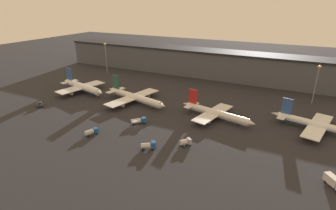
# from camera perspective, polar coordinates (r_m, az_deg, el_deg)

# --- Properties ---
(ground) EXTENTS (600.00, 600.00, 0.00)m
(ground) POSITION_cam_1_polar(r_m,az_deg,el_deg) (124.91, -7.07, -4.59)
(ground) COLOR #26262B
(terminal_building) EXTENTS (249.83, 21.16, 20.42)m
(terminal_building) POSITION_cam_1_polar(r_m,az_deg,el_deg) (206.66, 8.24, 9.03)
(terminal_building) COLOR #4C515B
(terminal_building) RESTS_ON ground
(airplane_0) EXTENTS (41.76, 32.61, 13.99)m
(airplane_0) POSITION_cam_1_polar(r_m,az_deg,el_deg) (176.57, -18.23, 3.76)
(airplane_0) COLOR white
(airplane_0) RESTS_ON ground
(airplane_1) EXTENTS (45.82, 37.42, 13.69)m
(airplane_1) POSITION_cam_1_polar(r_m,az_deg,el_deg) (152.25, -7.31, 1.70)
(airplane_1) COLOR white
(airplane_1) RESTS_ON ground
(airplane_2) EXTENTS (40.50, 29.68, 12.58)m
(airplane_2) POSITION_cam_1_polar(r_m,az_deg,el_deg) (132.28, 10.26, -1.76)
(airplane_2) COLOR silver
(airplane_2) RESTS_ON ground
(airplane_3) EXTENTS (44.87, 32.20, 12.47)m
(airplane_3) POSITION_cam_1_polar(r_m,az_deg,el_deg) (135.70, 30.39, -4.00)
(airplane_3) COLOR white
(airplane_3) RESTS_ON ground
(service_vehicle_0) EXTENTS (4.22, 6.21, 2.85)m
(service_vehicle_0) POSITION_cam_1_polar(r_m,az_deg,el_deg) (120.15, -16.36, -5.60)
(service_vehicle_0) COLOR #195199
(service_vehicle_0) RESTS_ON ground
(service_vehicle_1) EXTENTS (6.57, 6.83, 2.93)m
(service_vehicle_1) POSITION_cam_1_polar(r_m,az_deg,el_deg) (126.13, -6.43, -3.42)
(service_vehicle_1) COLOR #195199
(service_vehicle_1) RESTS_ON ground
(service_vehicle_2) EXTENTS (6.45, 5.73, 2.65)m
(service_vehicle_2) POSITION_cam_1_polar(r_m,az_deg,el_deg) (162.81, -26.16, 0.13)
(service_vehicle_2) COLOR #282D38
(service_vehicle_2) RESTS_ON ground
(service_vehicle_3) EXTENTS (6.59, 7.57, 3.45)m
(service_vehicle_3) POSITION_cam_1_polar(r_m,az_deg,el_deg) (100.79, 32.46, -13.97)
(service_vehicle_3) COLOR white
(service_vehicle_3) RESTS_ON ground
(service_vehicle_4) EXTENTS (4.74, 4.99, 2.95)m
(service_vehicle_4) POSITION_cam_1_polar(r_m,az_deg,el_deg) (107.63, 3.82, -8.04)
(service_vehicle_4) COLOR #9EA3A8
(service_vehicle_4) RESTS_ON ground
(service_vehicle_5) EXTENTS (6.02, 5.19, 3.36)m
(service_vehicle_5) POSITION_cam_1_polar(r_m,az_deg,el_deg) (105.15, -4.24, -8.77)
(service_vehicle_5) COLOR #195199
(service_vehicle_5) RESTS_ON ground
(lamp_post_0) EXTENTS (1.80, 1.80, 24.54)m
(lamp_post_0) POSITION_cam_1_polar(r_m,az_deg,el_deg) (216.15, -13.40, 10.69)
(lamp_post_0) COLOR slate
(lamp_post_0) RESTS_ON ground
(lamp_post_1) EXTENTS (1.80, 1.80, 22.55)m
(lamp_post_1) POSITION_cam_1_polar(r_m,az_deg,el_deg) (167.89, 29.66, 4.91)
(lamp_post_1) COLOR slate
(lamp_post_1) RESTS_ON ground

